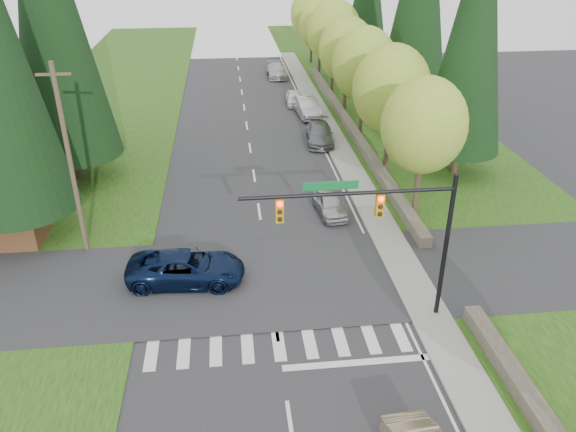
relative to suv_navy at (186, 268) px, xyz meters
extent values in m
plane|color=#28282B|center=(3.99, -8.36, -0.78)|extent=(120.00, 120.00, 0.00)
cube|color=#1B4211|center=(16.99, 11.64, -0.75)|extent=(14.00, 110.00, 0.06)
cube|color=#1B4211|center=(-9.01, 11.64, -0.75)|extent=(14.00, 110.00, 0.06)
cube|color=#28282B|center=(3.99, -0.36, -0.78)|extent=(120.00, 8.00, 0.10)
cube|color=gray|center=(10.89, 13.64, -0.72)|extent=(1.80, 80.00, 0.13)
cube|color=gray|center=(10.04, 13.64, -0.72)|extent=(0.20, 80.00, 0.13)
cube|color=#4C4438|center=(12.59, 21.64, -0.43)|extent=(0.70, 40.00, 0.70)
cylinder|color=black|center=(11.19, -3.86, 2.62)|extent=(0.20, 0.20, 6.80)
cylinder|color=black|center=(6.89, -3.86, 5.42)|extent=(8.60, 0.16, 0.16)
cube|color=#0C662D|center=(6.19, -3.81, 5.77)|extent=(2.20, 0.04, 0.35)
cube|color=#BF8C0C|center=(8.19, -3.86, 4.82)|extent=(0.32, 0.24, 1.00)
sphere|color=#FF0C05|center=(8.19, -4.00, 5.17)|extent=(0.22, 0.22, 0.22)
cube|color=#BF8C0C|center=(4.19, -3.86, 4.82)|extent=(0.32, 0.24, 1.00)
sphere|color=#FF0C05|center=(4.19, -4.00, 5.17)|extent=(0.22, 0.22, 0.22)
cylinder|color=#473828|center=(-5.51, 3.64, 4.22)|extent=(0.24, 0.24, 10.00)
cube|color=#473828|center=(-5.51, 3.64, 8.62)|extent=(1.60, 0.10, 0.12)
cylinder|color=#38281C|center=(13.19, 5.64, 1.60)|extent=(0.32, 0.32, 4.76)
ellipsoid|color=olive|center=(13.19, 5.64, 4.83)|extent=(4.80, 4.80, 5.52)
cylinder|color=#38281C|center=(13.29, 12.64, 1.68)|extent=(0.32, 0.32, 4.93)
ellipsoid|color=olive|center=(13.29, 12.64, 5.03)|extent=(5.20, 5.20, 5.98)
cylinder|color=#38281C|center=(13.09, 19.64, 1.74)|extent=(0.32, 0.32, 5.04)
ellipsoid|color=olive|center=(13.09, 19.64, 5.16)|extent=(5.00, 5.00, 5.75)
cylinder|color=#38281C|center=(13.19, 26.64, 1.63)|extent=(0.32, 0.32, 4.82)
ellipsoid|color=olive|center=(13.19, 26.64, 4.89)|extent=(5.00, 5.00, 5.75)
cylinder|color=#38281C|center=(13.29, 33.64, 1.79)|extent=(0.32, 0.32, 5.15)
ellipsoid|color=olive|center=(13.29, 33.64, 5.29)|extent=(5.40, 5.40, 6.21)
cylinder|color=#38281C|center=(13.09, 40.64, 1.57)|extent=(0.32, 0.32, 4.70)
ellipsoid|color=olive|center=(13.09, 40.64, 4.76)|extent=(4.80, 4.80, 5.52)
cylinder|color=#38281C|center=(13.19, 47.64, 1.71)|extent=(0.32, 0.32, 4.98)
ellipsoid|color=olive|center=(13.19, 47.64, 5.09)|extent=(5.20, 5.20, 5.98)
cylinder|color=#38281C|center=(-9.01, 5.64, 0.22)|extent=(0.50, 0.50, 2.00)
cylinder|color=#38281C|center=(-8.01, 13.64, 0.22)|extent=(0.50, 0.50, 2.00)
cone|color=black|center=(-8.01, 13.64, 10.52)|extent=(6.46, 6.46, 19.00)
cylinder|color=#38281C|center=(-10.01, 19.64, 0.22)|extent=(0.50, 0.50, 2.00)
cone|color=black|center=(-10.01, 19.64, 9.52)|extent=(5.78, 5.78, 17.00)
cylinder|color=#38281C|center=(17.99, 11.64, 0.22)|extent=(0.50, 0.50, 2.00)
cone|color=black|center=(17.99, 11.64, 9.02)|extent=(5.44, 5.44, 16.00)
cylinder|color=#38281C|center=(18.99, 25.64, 0.22)|extent=(0.50, 0.50, 2.00)
cylinder|color=#38281C|center=(17.99, 39.64, 0.22)|extent=(0.50, 0.50, 2.00)
imported|color=#0A1736|center=(0.00, 0.00, 0.00)|extent=(5.82, 3.03, 1.56)
imported|color=#AAA9AE|center=(8.19, 6.44, -0.13)|extent=(1.88, 3.93, 1.30)
imported|color=slate|center=(9.59, 18.73, -0.05)|extent=(2.49, 5.19, 1.46)
imported|color=#B3B2B7|center=(9.59, 25.80, 0.04)|extent=(2.15, 5.11, 1.64)
imported|color=white|center=(8.90, 29.56, -0.12)|extent=(1.74, 3.93, 1.31)
imported|color=#AFAFB4|center=(8.19, 40.65, -0.05)|extent=(2.07, 5.04, 1.46)
camera|label=1|loc=(2.35, -23.26, 14.75)|focal=35.00mm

